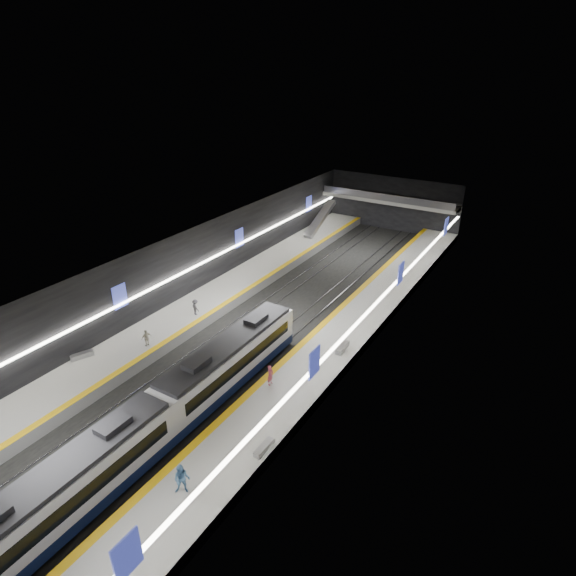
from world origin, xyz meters
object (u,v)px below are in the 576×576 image
Objects in this scene: passenger_right_a at (270,375)px; passenger_left_b at (195,307)px; bench_left_near at (82,355)px; bench_right_far at (342,348)px; passenger_right_b at (182,479)px; passenger_left_a at (147,338)px; bench_left_far at (307,232)px; bench_right_near at (264,448)px; escalator at (320,219)px; train at (162,415)px.

passenger_right_a is 1.06× the size of passenger_left_b.
passenger_left_b is at bearing 96.91° from bench_left_near.
bench_right_far is at bearing -21.38° from passenger_right_a.
passenger_right_b is 1.23× the size of passenger_left_b.
passenger_left_b reaches higher than bench_right_far.
bench_right_far is at bearing 134.95° from passenger_left_a.
passenger_right_b reaches higher than bench_right_far.
bench_left_far is 26.64m from passenger_left_b.
passenger_right_a is 1.06× the size of passenger_left_a.
passenger_left_b is (3.22, 10.72, 0.58)m from bench_left_near.
passenger_right_a is 11.26m from passenger_right_b.
passenger_right_b is at bearing -112.30° from bench_right_near.
bench_left_far is at bearing -122.67° from escalator.
passenger_right_b is (-1.47, -18.43, 0.75)m from bench_right_far.
passenger_left_a is (1.34, -34.85, -1.10)m from escalator.
escalator is 43.39m from bench_right_near.
bench_right_far is at bearing -75.30° from bench_left_far.
train reaches higher than passenger_right_a.
passenger_left_a is (2.49, -33.05, 0.58)m from bench_left_far.
passenger_left_b is (-15.06, -1.71, 0.57)m from bench_right_far.
train is 3.76× the size of escalator.
passenger_left_b is at bearing -105.27° from bench_left_far.
passenger_right_a is 12.27m from passenger_left_a.
bench_left_far is at bearing 116.18° from bench_right_near.
bench_left_near is at bearing 178.17° from bench_right_near.
passenger_left_a is (-8.66, 6.90, -0.40)m from train.
passenger_left_a is at bearing 75.06° from bench_left_near.
passenger_right_a reaches higher than bench_right_near.
bench_left_far is (0.85, 37.25, -0.00)m from bench_left_near.
bench_left_near is at bearing 129.57° from passenger_right_b.
train is 15.18× the size of passenger_right_b.
bench_right_near is at bearing -84.89° from bench_left_far.
passenger_right_a is (3.57, 7.89, -0.35)m from train.
escalator is 31.24m from bench_right_far.
bench_left_far is at bearing -159.61° from passenger_left_a.
passenger_left_b is (2.37, -26.53, 0.58)m from bench_left_far.
train is 12.34m from bench_left_near.
passenger_left_a is at bearing 110.79° from passenger_left_b.
passenger_right_b reaches higher than passenger_left_a.
train is at bearing 142.88° from passenger_left_b.
passenger_left_a reaches higher than bench_left_far.
bench_left_far reaches higher than bench_right_near.
train is at bearing -115.42° from bench_right_far.
bench_right_near is (18.15, -38.09, -0.01)m from bench_left_far.
passenger_left_b is at bearing -162.82° from passenger_left_a.
passenger_left_b reaches higher than bench_left_near.
bench_left_far is 1.07× the size of passenger_right_a.
train reaches higher than bench_left_near.
passenger_left_a is at bearing -106.05° from bench_left_far.
passenger_left_a reaches higher than bench_right_near.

